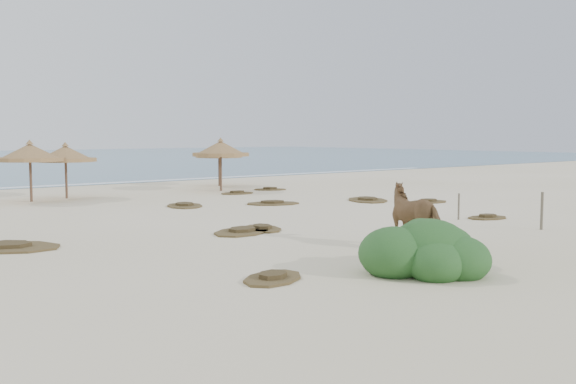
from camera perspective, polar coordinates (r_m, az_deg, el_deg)
name	(u,v)px	position (r m, az deg, el deg)	size (l,w,h in m)	color
ground	(334,239)	(19.55, 4.13, -4.19)	(160.00, 160.00, 0.00)	beige
foam_line	(46,186)	(42.31, -20.68, 0.49)	(70.00, 0.60, 0.01)	white
palapa_2	(65,155)	(33.72, -19.17, 3.16)	(3.77, 3.77, 2.82)	brown
palapa_3	(30,154)	(32.59, -21.97, 3.19)	(3.18, 3.18, 2.94)	brown
palapa_4	(221,149)	(36.35, -6.01, 3.78)	(4.13, 4.13, 3.02)	brown
palapa_5	(219,152)	(39.97, -6.15, 3.54)	(3.36, 3.36, 2.71)	brown
horse	(418,215)	(18.35, 11.44, -2.06)	(0.97, 2.12, 1.79)	olive
fence_post_near	(542,211)	(22.96, 21.63, -1.57)	(0.09, 0.09, 1.26)	brown
fence_post_far	(459,207)	(24.71, 14.94, -1.26)	(0.07, 0.07, 0.98)	brown
bush	(428,252)	(15.11, 12.33, -5.23)	(3.20, 2.82, 1.43)	#2B5926
scrub_1	(7,246)	(19.55, -23.68, -4.46)	(3.54, 3.50, 0.16)	brown
scrub_2	(262,228)	(21.42, -2.32, -3.23)	(1.71, 2.13, 0.16)	brown
scrub_3	(273,203)	(29.31, -1.37, -0.99)	(2.92, 2.52, 0.16)	brown
scrub_4	(428,201)	(30.79, 12.38, -0.81)	(2.16, 1.69, 0.16)	brown
scrub_5	(367,200)	(31.08, 7.07, -0.68)	(2.99, 3.34, 0.16)	brown
scrub_7	(237,193)	(34.54, -4.54, -0.08)	(1.99, 1.42, 0.16)	brown
scrub_9	(242,231)	(20.82, -4.09, -3.48)	(2.81, 2.38, 0.16)	brown
scrub_10	(270,189)	(36.91, -1.60, 0.26)	(2.19, 2.07, 0.16)	brown
scrub_11	(273,277)	(14.09, -1.36, -7.60)	(2.07, 1.79, 0.16)	brown
scrub_12	(487,217)	(25.41, 17.31, -2.15)	(1.86, 1.43, 0.16)	brown
scrub_13	(185,205)	(28.74, -9.18, -1.17)	(2.35, 2.80, 0.16)	brown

